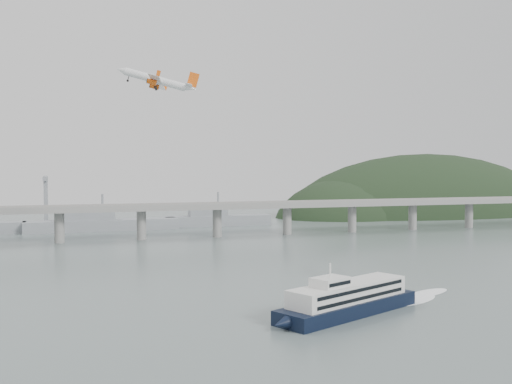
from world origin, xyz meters
name	(u,v)px	position (x,y,z in m)	size (l,w,h in m)	color
ground	(306,304)	(0.00, 0.00, 0.00)	(900.00, 900.00, 0.00)	slate
bridge	(186,211)	(-1.15, 200.00, 17.65)	(800.00, 22.00, 23.90)	gray
headland	(438,232)	(285.18, 331.75, -19.34)	(365.00, 155.00, 156.00)	black
ferry	(348,299)	(7.37, -16.58, 4.67)	(85.47, 45.59, 17.23)	black
airliner	(158,80)	(-35.65, 92.55, 86.61)	(37.73, 34.73, 12.74)	white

